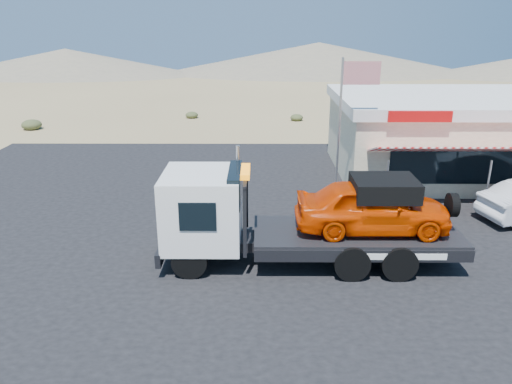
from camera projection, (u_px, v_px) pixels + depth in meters
ground at (216, 249)px, 17.01m from camera, size 120.00×120.00×0.00m
asphalt_lot at (273, 216)px, 19.83m from camera, size 32.00×24.00×0.02m
tow_truck at (303, 213)px, 15.60m from camera, size 9.29×2.75×3.10m
jerky_store at (441, 134)px, 24.78m from camera, size 10.40×9.97×3.90m
flagpole at (346, 115)px, 19.99m from camera, size 1.55×0.10×6.00m
desert_scrub at (7, 152)px, 28.20m from camera, size 25.17×31.69×0.74m
distant_hills at (177, 61)px, 68.48m from camera, size 126.00×48.00×4.20m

